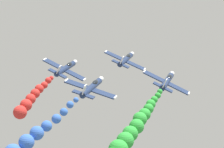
% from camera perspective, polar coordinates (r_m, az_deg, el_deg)
% --- Properties ---
extents(airplane_lead, '(9.05, 10.35, 3.77)m').
position_cam_1_polar(airplane_lead, '(103.95, 1.63, 1.73)').
color(airplane_lead, navy).
extents(airplane_left_inner, '(8.95, 10.35, 4.04)m').
position_cam_1_polar(airplane_left_inner, '(98.20, -5.48, 0.68)').
color(airplane_left_inner, navy).
extents(smoke_trail_left_inner, '(2.47, 14.01, 4.36)m').
position_cam_1_polar(smoke_trail_left_inner, '(84.82, -9.63, -3.08)').
color(smoke_trail_left_inner, red).
extents(airplane_right_inner, '(8.95, 10.35, 4.03)m').
position_cam_1_polar(airplane_right_inner, '(91.35, 6.49, -0.83)').
color(airplane_right_inner, navy).
extents(smoke_trail_right_inner, '(5.06, 21.46, 6.29)m').
position_cam_1_polar(smoke_trail_right_inner, '(72.76, 1.92, -7.32)').
color(smoke_trail_right_inner, green).
extents(airplane_left_outer, '(9.36, 10.35, 3.17)m').
position_cam_1_polar(airplane_left_outer, '(84.05, -2.42, -1.58)').
color(airplane_left_outer, navy).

